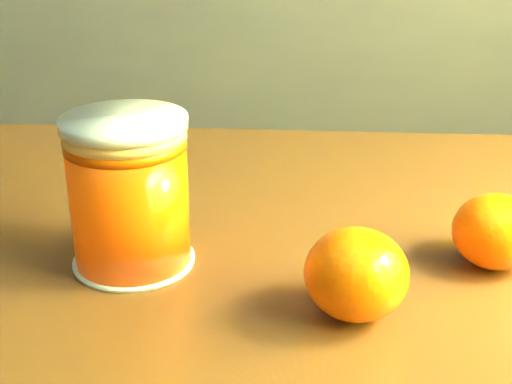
{
  "coord_description": "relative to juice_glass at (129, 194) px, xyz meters",
  "views": [
    {
      "loc": [
        0.84,
        -0.19,
        0.98
      ],
      "look_at": [
        0.8,
        0.27,
        0.78
      ],
      "focal_mm": 50.0,
      "sensor_mm": 36.0,
      "label": 1
    }
  ],
  "objects": [
    {
      "name": "juice_glass",
      "position": [
        0.0,
        0.0,
        0.0
      ],
      "size": [
        0.09,
        0.09,
        0.11
      ],
      "rotation": [
        0.0,
        0.0,
        -0.09
      ],
      "color": "#F04A04",
      "rests_on": "table"
    },
    {
      "name": "orange_front",
      "position": [
        0.15,
        -0.06,
        -0.02
      ],
      "size": [
        0.07,
        0.07,
        0.06
      ],
      "primitive_type": "ellipsoid",
      "rotation": [
        0.0,
        0.0,
        0.03
      ],
      "color": "#FF6505",
      "rests_on": "table"
    },
    {
      "name": "orange_back",
      "position": [
        0.26,
        0.02,
        -0.03
      ],
      "size": [
        0.08,
        0.08,
        0.05
      ],
      "primitive_type": "ellipsoid",
      "rotation": [
        0.0,
        0.0,
        0.34
      ],
      "color": "#FF6505",
      "rests_on": "table"
    }
  ]
}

